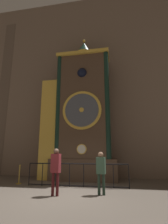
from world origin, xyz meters
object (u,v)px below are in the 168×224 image
at_px(stanchion_post, 19,178).
at_px(clock_tower, 79,115).
at_px(visitor_near, 56,167).
at_px(visitor_far, 101,169).

bearing_deg(stanchion_post, clock_tower, 33.63).
distance_m(clock_tower, visitor_near, 4.86).
relative_size(visitor_far, stanchion_post, 1.68).
distance_m(visitor_far, stanchion_post, 4.76).
xyz_separation_m(clock_tower, stanchion_post, (-2.75, -1.83, -3.61)).
xyz_separation_m(visitor_near, visitor_far, (1.71, 0.45, -0.08)).
bearing_deg(visitor_near, visitor_far, 22.68).
height_order(clock_tower, visitor_near, clock_tower).
relative_size(clock_tower, visitor_far, 5.81).
xyz_separation_m(clock_tower, visitor_far, (1.67, -3.46, -2.95)).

